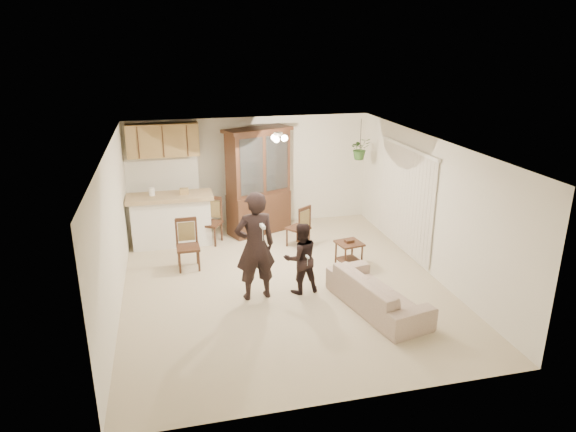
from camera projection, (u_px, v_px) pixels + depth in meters
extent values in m
plane|color=#C3B193|center=(283.00, 283.00, 9.15)|extent=(6.50, 6.50, 0.00)
cube|color=silver|center=(282.00, 145.00, 8.33)|extent=(5.50, 6.50, 0.02)
cube|color=silver|center=(251.00, 172.00, 11.73)|extent=(5.50, 0.02, 2.50)
cube|color=silver|center=(347.00, 310.00, 5.75)|extent=(5.50, 0.02, 2.50)
cube|color=silver|center=(114.00, 230.00, 8.14)|extent=(0.02, 6.50, 2.50)
cube|color=silver|center=(429.00, 206.00, 9.34)|extent=(0.02, 6.50, 2.50)
cube|color=white|center=(172.00, 222.00, 10.74)|extent=(1.60, 0.55, 1.00)
cube|color=tan|center=(170.00, 197.00, 10.56)|extent=(1.75, 0.70, 0.08)
cube|color=olive|center=(163.00, 140.00, 10.87)|extent=(1.50, 0.34, 0.70)
imported|color=#285823|center=(360.00, 149.00, 11.26)|extent=(0.43, 0.37, 0.48)
cylinder|color=black|center=(361.00, 134.00, 11.15)|extent=(0.01, 0.01, 0.65)
imported|color=beige|center=(378.00, 288.00, 8.18)|extent=(1.12, 1.99, 0.73)
imported|color=black|center=(255.00, 248.00, 8.37)|extent=(0.70, 0.50, 1.80)
imported|color=black|center=(301.00, 255.00, 8.64)|extent=(0.71, 0.59, 1.35)
cube|color=#331F12|center=(259.00, 212.00, 11.47)|extent=(1.48, 1.03, 0.91)
cube|color=#331F12|center=(258.00, 162.00, 11.10)|extent=(1.45, 0.96, 1.37)
cube|color=silver|center=(258.00, 162.00, 11.10)|extent=(1.11, 0.47, 1.20)
cube|color=#331F12|center=(257.00, 130.00, 10.87)|extent=(1.59, 1.09, 0.07)
cube|color=#331F12|center=(349.00, 243.00, 9.68)|extent=(0.52, 0.52, 0.04)
cube|color=#331F12|center=(349.00, 260.00, 9.79)|extent=(0.44, 0.44, 0.03)
cube|color=#331F12|center=(349.00, 241.00, 9.66)|extent=(0.18, 0.14, 0.05)
cube|color=#331F12|center=(188.00, 248.00, 9.61)|extent=(0.43, 0.43, 0.05)
cube|color=olive|center=(187.00, 235.00, 9.52)|extent=(0.31, 0.04, 0.37)
cube|color=#331F12|center=(186.00, 223.00, 9.44)|extent=(0.39, 0.05, 0.07)
cube|color=#331F12|center=(210.00, 223.00, 10.84)|extent=(0.59, 0.59, 0.05)
cube|color=olive|center=(209.00, 212.00, 10.76)|extent=(0.30, 0.19, 0.38)
cube|color=#331F12|center=(209.00, 200.00, 10.68)|extent=(0.36, 0.23, 0.08)
cube|color=#331F12|center=(298.00, 228.00, 10.67)|extent=(0.56, 0.56, 0.04)
cube|color=olive|center=(298.00, 217.00, 10.59)|extent=(0.26, 0.20, 0.35)
cube|color=#331F12|center=(298.00, 207.00, 10.52)|extent=(0.32, 0.24, 0.07)
cube|color=white|center=(263.00, 226.00, 7.82)|extent=(0.07, 0.17, 0.05)
cube|color=white|center=(307.00, 257.00, 8.35)|extent=(0.05, 0.11, 0.03)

